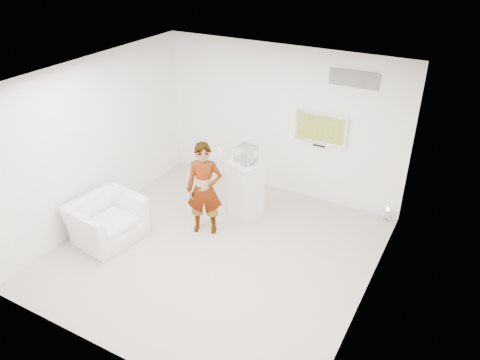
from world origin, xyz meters
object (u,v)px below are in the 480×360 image
at_px(armchair, 107,220).
at_px(pedestal, 246,189).
at_px(person, 204,189).
at_px(tv, 321,128).
at_px(floor_uplight, 387,215).

xyz_separation_m(armchair, pedestal, (1.77, 1.84, 0.19)).
relative_size(person, pedestal, 1.53).
bearing_deg(armchair, person, -44.75).
bearing_deg(person, tv, 32.68).
bearing_deg(pedestal, tv, 51.66).
relative_size(person, armchair, 1.49).
relative_size(person, floor_uplight, 6.79).
height_order(pedestal, floor_uplight, pedestal).
bearing_deg(armchair, floor_uplight, -46.61).
bearing_deg(tv, person, -123.84).
bearing_deg(tv, armchair, -131.76).
relative_size(tv, person, 0.58).
distance_m(tv, armchair, 4.25).
distance_m(tv, pedestal, 1.83).
xyz_separation_m(pedestal, floor_uplight, (2.41, 1.11, -0.44)).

